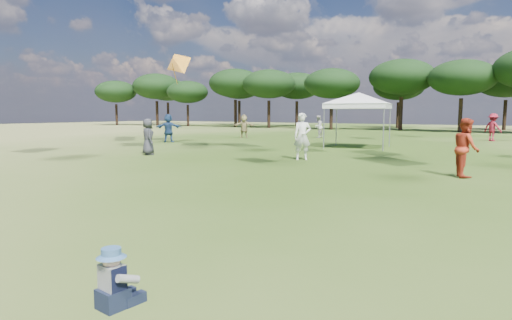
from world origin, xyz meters
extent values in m
cylinder|color=black|center=(-49.10, 43.01, 1.55)|extent=(0.35, 0.35, 3.09)
ellipsoid|color=black|center=(-49.10, 43.01, 4.95)|extent=(6.01, 6.01, 3.24)
cylinder|color=black|center=(-42.82, 45.10, 1.76)|extent=(0.40, 0.40, 3.51)
ellipsoid|color=black|center=(-42.82, 45.10, 5.62)|extent=(6.82, 6.82, 3.68)
cylinder|color=black|center=(-36.96, 45.10, 1.46)|extent=(0.33, 0.33, 2.92)
ellipsoid|color=black|center=(-36.96, 45.10, 4.67)|extent=(5.67, 5.67, 3.06)
cylinder|color=black|center=(-29.06, 45.29, 1.75)|extent=(0.40, 0.40, 3.49)
ellipsoid|color=black|center=(-29.06, 45.29, 5.59)|extent=(6.79, 6.79, 3.66)
cylinder|color=black|center=(-23.92, 45.02, 1.66)|extent=(0.38, 0.38, 3.32)
ellipsoid|color=black|center=(-23.92, 45.02, 5.31)|extent=(6.44, 6.44, 3.47)
cylinder|color=black|center=(-15.51, 44.30, 1.57)|extent=(0.36, 0.36, 3.14)
ellipsoid|color=black|center=(-15.51, 44.30, 5.03)|extent=(6.11, 6.11, 3.29)
cylinder|color=black|center=(-8.39, 45.81, 1.73)|extent=(0.40, 0.40, 3.46)
ellipsoid|color=black|center=(-8.39, 45.81, 5.54)|extent=(6.73, 6.73, 3.63)
cylinder|color=black|center=(-2.58, 44.63, 1.61)|extent=(0.37, 0.37, 3.21)
ellipsoid|color=black|center=(-2.58, 44.63, 5.14)|extent=(6.24, 6.24, 3.36)
cylinder|color=black|center=(-48.93, 53.79, 1.78)|extent=(0.41, 0.41, 3.56)
ellipsoid|color=black|center=(-48.93, 53.79, 5.70)|extent=(6.92, 6.92, 3.73)
cylinder|color=black|center=(-34.09, 53.56, 1.81)|extent=(0.41, 0.41, 3.62)
ellipsoid|color=black|center=(-34.09, 53.56, 5.80)|extent=(7.03, 7.03, 3.79)
cylinder|color=black|center=(-23.40, 51.57, 1.68)|extent=(0.39, 0.39, 3.37)
ellipsoid|color=black|center=(-23.40, 51.57, 5.39)|extent=(6.54, 6.54, 3.53)
cylinder|color=black|center=(-10.52, 53.31, 1.56)|extent=(0.36, 0.36, 3.11)
ellipsoid|color=black|center=(-10.52, 53.31, 4.98)|extent=(6.05, 6.05, 3.26)
cylinder|color=black|center=(0.83, 52.52, 1.60)|extent=(0.37, 0.37, 3.20)
ellipsoid|color=black|center=(0.83, 52.52, 5.12)|extent=(6.21, 6.21, 3.35)
cylinder|color=gray|center=(-6.09, 20.11, 1.12)|extent=(0.06, 0.06, 2.24)
cylinder|color=gray|center=(-3.18, 20.58, 1.12)|extent=(0.06, 0.06, 2.24)
cylinder|color=gray|center=(-6.56, 23.03, 1.12)|extent=(0.06, 0.06, 2.24)
cylinder|color=gray|center=(-3.64, 23.49, 1.12)|extent=(0.06, 0.06, 2.24)
cube|color=white|center=(-4.87, 21.80, 2.19)|extent=(3.57, 3.57, 0.25)
pyramid|color=white|center=(-4.87, 21.80, 2.92)|extent=(6.26, 6.26, 0.60)
cube|color=black|center=(-0.66, 2.26, 0.10)|extent=(0.28, 0.28, 0.19)
cube|color=black|center=(-0.72, 2.45, 0.05)|extent=(0.12, 0.24, 0.10)
cube|color=black|center=(-0.55, 2.43, 0.05)|extent=(0.12, 0.24, 0.10)
cube|color=white|center=(-0.66, 2.26, 0.31)|extent=(0.26, 0.20, 0.25)
cylinder|color=white|center=(-0.80, 2.34, 0.31)|extent=(0.11, 0.25, 0.15)
cylinder|color=white|center=(-0.50, 2.31, 0.31)|extent=(0.11, 0.25, 0.15)
sphere|color=#E0B293|center=(-0.66, 2.26, 0.48)|extent=(0.17, 0.17, 0.17)
cone|color=#4F8CB9|center=(-0.66, 2.26, 0.52)|extent=(0.28, 0.28, 0.03)
cylinder|color=#4F8CB9|center=(-0.66, 2.26, 0.56)|extent=(0.19, 0.19, 0.07)
imported|color=beige|center=(-10.34, 29.07, 0.83)|extent=(0.68, 0.85, 1.66)
imported|color=#978752|center=(-14.86, 25.91, 0.86)|extent=(1.64, 1.22, 1.72)
imported|color=silver|center=(-4.81, 14.94, 0.93)|extent=(0.81, 0.73, 1.86)
imported|color=#AC311C|center=(1.22, 13.29, 0.86)|extent=(0.89, 1.01, 1.72)
imported|color=maroon|center=(0.89, 31.63, 0.91)|extent=(1.35, 1.18, 1.81)
imported|color=#2B4C82|center=(-16.46, 19.67, 0.89)|extent=(1.66, 1.37, 1.78)
imported|color=#2D2E32|center=(-11.45, 13.11, 0.80)|extent=(0.94, 0.85, 1.61)
plane|color=orange|center=(-15.66, 19.92, 4.88)|extent=(1.46, 1.58, 1.36)
camera|label=1|loc=(2.59, -0.34, 1.87)|focal=30.00mm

